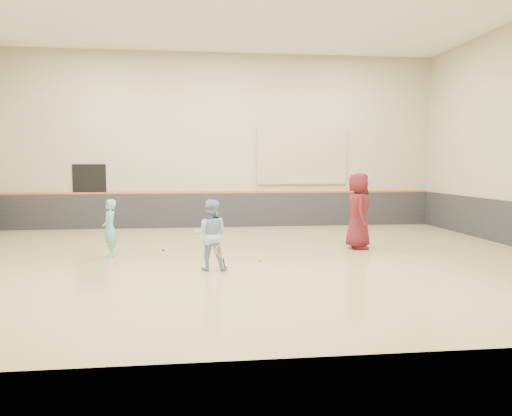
{
  "coord_description": "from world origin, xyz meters",
  "views": [
    {
      "loc": [
        -0.95,
        -11.39,
        2.19
      ],
      "look_at": [
        0.49,
        0.4,
        1.15
      ],
      "focal_mm": 35.0,
      "sensor_mm": 36.0,
      "label": 1
    }
  ],
  "objects": [
    {
      "name": "accent_stripe",
      "position": [
        0.0,
        5.96,
        1.22
      ],
      "size": [
        14.9,
        0.03,
        0.06
      ],
      "primitive_type": "cube",
      "color": "#D85914",
      "rests_on": "wall_back"
    },
    {
      "name": "ball_beside_spare",
      "position": [
        0.39,
        3.94,
        0.03
      ],
      "size": [
        0.07,
        0.07,
        0.07
      ],
      "primitive_type": "sphere",
      "color": "#CED631",
      "rests_on": "floor"
    },
    {
      "name": "ball_in_hand",
      "position": [
        3.38,
        1.01,
        1.23
      ],
      "size": [
        0.07,
        0.07,
        0.07
      ],
      "primitive_type": "sphere",
      "color": "#DCEF37",
      "rests_on": "young_man"
    },
    {
      "name": "spare_racket",
      "position": [
        -1.87,
        1.63,
        0.02
      ],
      "size": [
        0.61,
        0.61,
        0.05
      ],
      "primitive_type": null,
      "color": "#A8C42B",
      "rests_on": "floor"
    },
    {
      "name": "girl",
      "position": [
        -2.96,
        0.56,
        0.69
      ],
      "size": [
        0.42,
        0.56,
        1.38
      ],
      "primitive_type": "imported",
      "rotation": [
        0.0,
        0.0,
        -1.37
      ],
      "color": "#70C3B4",
      "rests_on": "floor"
    },
    {
      "name": "doorway",
      "position": [
        -4.5,
        5.98,
        1.1
      ],
      "size": [
        1.1,
        0.05,
        2.2
      ],
      "primitive_type": "cube",
      "color": "black",
      "rests_on": "floor"
    },
    {
      "name": "held_racket",
      "position": [
        -0.44,
        -1.35,
        0.44
      ],
      "size": [
        0.28,
        0.28,
        0.55
      ],
      "primitive_type": null,
      "color": "#B7D62F",
      "rests_on": "instructor"
    },
    {
      "name": "wainscot_back",
      "position": [
        0.0,
        5.97,
        0.6
      ],
      "size": [
        14.9,
        0.04,
        1.2
      ],
      "primitive_type": "cube",
      "color": "#232326",
      "rests_on": "floor"
    },
    {
      "name": "young_man",
      "position": [
        3.24,
        1.07,
        0.99
      ],
      "size": [
        0.78,
        1.06,
        1.98
      ],
      "primitive_type": "imported",
      "rotation": [
        0.0,
        0.0,
        1.4
      ],
      "color": "#58141B",
      "rests_on": "floor"
    },
    {
      "name": "instructor",
      "position": [
        -0.65,
        -1.12,
        0.73
      ],
      "size": [
        0.79,
        0.66,
        1.47
      ],
      "primitive_type": "imported",
      "rotation": [
        0.0,
        0.0,
        2.98
      ],
      "color": "#8FB3DE",
      "rests_on": "floor"
    },
    {
      "name": "ball_under_racket",
      "position": [
        0.49,
        -0.42,
        0.03
      ],
      "size": [
        0.07,
        0.07,
        0.07
      ],
      "primitive_type": "sphere",
      "color": "yellow",
      "rests_on": "floor"
    },
    {
      "name": "acoustic_panel",
      "position": [
        2.8,
        5.95,
        2.5
      ],
      "size": [
        3.2,
        0.08,
        2.0
      ],
      "primitive_type": "cube",
      "color": "tan",
      "rests_on": "wall_back"
    },
    {
      "name": "room",
      "position": [
        0.0,
        0.0,
        0.81
      ],
      "size": [
        15.04,
        12.04,
        6.22
      ],
      "color": "tan",
      "rests_on": "ground"
    }
  ]
}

